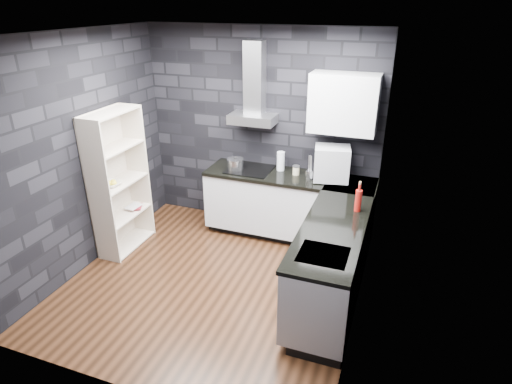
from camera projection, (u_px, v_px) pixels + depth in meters
The scene contains 28 objects.
ground at pixel (214, 281), 4.94m from camera, with size 3.20×3.20×0.00m, color #3B2012.
ceiling at pixel (202, 33), 3.82m from camera, with size 3.20×3.20×0.00m, color silver.
wall_back at pixel (261, 131), 5.77m from camera, with size 3.20×0.05×2.70m, color black.
wall_front at pixel (108, 255), 2.99m from camera, with size 3.20×0.05×2.70m, color black.
wall_left at pixel (80, 155), 4.88m from camera, with size 0.05×3.20×2.70m, color black.
wall_right at pixel (371, 196), 3.88m from camera, with size 0.05×3.20×2.70m, color black.
toekick_back at pixel (288, 231), 5.91m from camera, with size 2.18×0.50×0.10m, color black.
toekick_right at pixel (331, 298), 4.59m from camera, with size 0.50×1.78×0.10m, color black.
counter_back_cab at pixel (288, 204), 5.70m from camera, with size 2.20×0.60×0.76m, color silver.
counter_right_cab at pixel (331, 264), 4.42m from camera, with size 0.60×1.80×0.76m, color silver.
counter_back_top at pixel (289, 177), 5.52m from camera, with size 2.20×0.62×0.04m, color black.
counter_right_top at pixel (333, 230), 4.26m from camera, with size 0.62×1.80×0.04m, color black.
counter_corner_top at pixel (352, 185), 5.28m from camera, with size 0.62×0.62×0.04m, color black.
hood_body at pixel (253, 119), 5.53m from camera, with size 0.60×0.34×0.12m, color #A7A8AC.
hood_chimney at pixel (255, 78), 5.38m from camera, with size 0.24×0.20×0.90m, color #A7A8AC.
upper_cabinet at pixel (344, 104), 5.05m from camera, with size 0.80×0.35×0.70m, color silver.
cooktop at pixel (250, 169), 5.69m from camera, with size 0.58×0.50×0.01m, color black.
sink_rim at pixel (323, 255), 3.82m from camera, with size 0.44×0.40×0.01m, color #A7A8AC.
pot at pixel (235, 164), 5.67m from camera, with size 0.21×0.21×0.12m, color silver.
glass_vase at pixel (281, 161), 5.64m from camera, with size 0.10×0.10×0.25m, color white.
storage_jar at pixel (296, 171), 5.52m from camera, with size 0.09×0.09×0.11m, color #C1B68B.
utensil_crock at pixel (309, 175), 5.37m from camera, with size 0.09×0.09×0.11m, color silver.
appliance_garage at pixel (332, 163), 5.28m from camera, with size 0.42×0.33×0.42m, color #A9ABB1.
red_bottle at pixel (358, 201), 4.55m from camera, with size 0.07×0.07×0.24m, color #9D160F.
bookshelf at pixel (119, 183), 5.30m from camera, with size 0.34×0.80×1.80m, color beige.
fruit_bowl at pixel (112, 184), 5.17m from camera, with size 0.22×0.22×0.05m, color white.
book_red at pixel (129, 201), 5.58m from camera, with size 0.15×0.02×0.20m, color maroon.
book_second at pixel (128, 199), 5.59m from camera, with size 0.15×0.02×0.21m, color #B2B2B2.
Camera 1 is at (1.84, -3.66, 2.99)m, focal length 30.00 mm.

